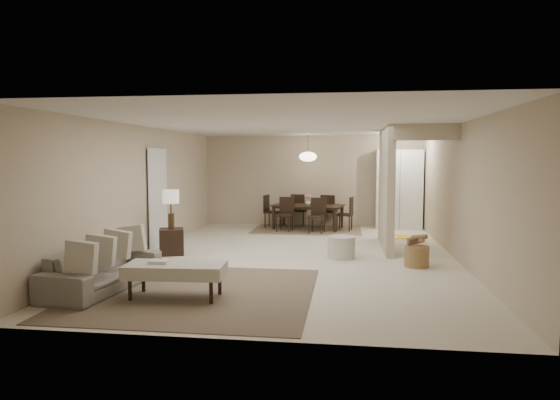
# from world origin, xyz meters

# --- Properties ---
(floor) EXTENTS (9.00, 9.00, 0.00)m
(floor) POSITION_xyz_m (0.00, 0.00, 0.00)
(floor) COLOR beige
(floor) RESTS_ON ground
(ceiling) EXTENTS (9.00, 9.00, 0.00)m
(ceiling) POSITION_xyz_m (0.00, 0.00, 2.50)
(ceiling) COLOR white
(ceiling) RESTS_ON back_wall
(back_wall) EXTENTS (6.00, 0.00, 6.00)m
(back_wall) POSITION_xyz_m (0.00, 4.50, 1.25)
(back_wall) COLOR #C1AF92
(back_wall) RESTS_ON floor
(left_wall) EXTENTS (0.00, 9.00, 9.00)m
(left_wall) POSITION_xyz_m (-3.00, 0.00, 1.25)
(left_wall) COLOR #C1AF92
(left_wall) RESTS_ON floor
(right_wall) EXTENTS (0.00, 9.00, 9.00)m
(right_wall) POSITION_xyz_m (3.00, 0.00, 1.25)
(right_wall) COLOR #C1AF92
(right_wall) RESTS_ON floor
(partition) EXTENTS (0.15, 2.50, 2.50)m
(partition) POSITION_xyz_m (1.80, 1.25, 1.25)
(partition) COLOR #C1AF92
(partition) RESTS_ON floor
(doorway) EXTENTS (0.04, 0.90, 2.04)m
(doorway) POSITION_xyz_m (-2.97, 0.60, 1.02)
(doorway) COLOR black
(doorway) RESTS_ON floor
(pantry_cabinet) EXTENTS (1.20, 0.55, 2.10)m
(pantry_cabinet) POSITION_xyz_m (2.35, 4.15, 1.05)
(pantry_cabinet) COLOR white
(pantry_cabinet) RESTS_ON floor
(flush_light) EXTENTS (0.44, 0.44, 0.05)m
(flush_light) POSITION_xyz_m (2.30, 3.20, 2.46)
(flush_light) COLOR white
(flush_light) RESTS_ON ceiling
(living_rug) EXTENTS (3.20, 3.20, 0.01)m
(living_rug) POSITION_xyz_m (-1.07, -2.80, 0.01)
(living_rug) COLOR brown
(living_rug) RESTS_ON floor
(sofa) EXTENTS (2.08, 1.02, 0.58)m
(sofa) POSITION_xyz_m (-2.45, -2.80, 0.29)
(sofa) COLOR gray
(sofa) RESTS_ON floor
(ottoman_bench) EXTENTS (1.35, 0.68, 0.47)m
(ottoman_bench) POSITION_xyz_m (-1.27, -3.10, 0.38)
(ottoman_bench) COLOR beige
(ottoman_bench) RESTS_ON living_rug
(side_table) EXTENTS (0.59, 0.59, 0.50)m
(side_table) POSITION_xyz_m (-2.40, -0.15, 0.25)
(side_table) COLOR black
(side_table) RESTS_ON floor
(table_lamp) EXTENTS (0.32, 0.32, 0.76)m
(table_lamp) POSITION_xyz_m (-2.40, -0.15, 1.07)
(table_lamp) COLOR #43341C
(table_lamp) RESTS_ON side_table
(round_pouf) EXTENTS (0.53, 0.53, 0.41)m
(round_pouf) POSITION_xyz_m (0.90, -0.10, 0.21)
(round_pouf) COLOR beige
(round_pouf) RESTS_ON floor
(wicker_basket) EXTENTS (0.53, 0.53, 0.36)m
(wicker_basket) POSITION_xyz_m (2.19, -0.67, 0.18)
(wicker_basket) COLOR brown
(wicker_basket) RESTS_ON floor
(dining_rug) EXTENTS (2.80, 2.10, 0.01)m
(dining_rug) POSITION_xyz_m (-0.04, 3.70, 0.01)
(dining_rug) COLOR #736147
(dining_rug) RESTS_ON floor
(dining_table) EXTENTS (2.00, 1.36, 0.65)m
(dining_table) POSITION_xyz_m (-0.04, 3.70, 0.32)
(dining_table) COLOR black
(dining_table) RESTS_ON dining_rug
(dining_chairs) EXTENTS (2.40, 1.92, 0.88)m
(dining_chairs) POSITION_xyz_m (-0.04, 3.70, 0.44)
(dining_chairs) COLOR black
(dining_chairs) RESTS_ON dining_rug
(vase) EXTENTS (0.18, 0.18, 0.14)m
(vase) POSITION_xyz_m (-0.04, 3.70, 0.72)
(vase) COLOR white
(vase) RESTS_ON dining_table
(yellow_mat) EXTENTS (1.03, 0.76, 0.01)m
(yellow_mat) POSITION_xyz_m (2.42, 2.63, 0.01)
(yellow_mat) COLOR yellow
(yellow_mat) RESTS_ON floor
(pendant_light) EXTENTS (0.46, 0.46, 0.71)m
(pendant_light) POSITION_xyz_m (-0.04, 3.70, 1.92)
(pendant_light) COLOR #43341C
(pendant_light) RESTS_ON ceiling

